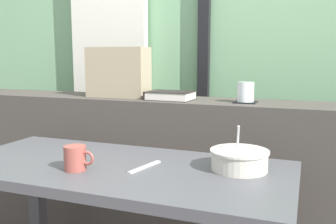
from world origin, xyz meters
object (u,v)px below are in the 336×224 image
at_px(closed_book, 170,95).
at_px(fork_utensil, 145,167).
at_px(breakfast_table, 118,195).
at_px(ceramic_mug, 76,158).
at_px(throw_pillow, 118,72).
at_px(soup_bowl, 239,160).
at_px(juice_glass, 246,93).
at_px(coaster_square, 245,102).

bearing_deg(closed_book, fork_utensil, -78.54).
xyz_separation_m(breakfast_table, closed_book, (-0.01, 0.56, 0.31)).
height_order(closed_book, ceramic_mug, closed_book).
bearing_deg(fork_utensil, closed_book, 115.14).
relative_size(closed_book, ceramic_mug, 2.03).
distance_m(throw_pillow, soup_bowl, 0.93).
xyz_separation_m(fork_utensil, ceramic_mug, (-0.21, -0.11, 0.04)).
height_order(breakfast_table, fork_utensil, fork_utensil).
height_order(juice_glass, throw_pillow, throw_pillow).
height_order(soup_bowl, ceramic_mug, soup_bowl).
relative_size(soup_bowl, ceramic_mug, 1.79).
xyz_separation_m(breakfast_table, ceramic_mug, (-0.10, -0.11, 0.16)).
bearing_deg(fork_utensil, coaster_square, 79.52).
relative_size(coaster_square, ceramic_mug, 0.88).
bearing_deg(breakfast_table, soup_bowl, 12.88).
relative_size(breakfast_table, soup_bowl, 6.13).
distance_m(juice_glass, ceramic_mug, 0.84).
height_order(coaster_square, soup_bowl, coaster_square).
relative_size(fork_utensil, ceramic_mug, 1.50).
relative_size(closed_book, fork_utensil, 1.35).
xyz_separation_m(soup_bowl, fork_utensil, (-0.32, -0.09, -0.03)).
height_order(closed_book, soup_bowl, closed_book).
distance_m(breakfast_table, ceramic_mug, 0.22).
relative_size(throw_pillow, soup_bowl, 1.58).
distance_m(breakfast_table, coaster_square, 0.74).
bearing_deg(juice_glass, throw_pillow, 178.01).
relative_size(breakfast_table, coaster_square, 12.44).
height_order(breakfast_table, coaster_square, coaster_square).
bearing_deg(breakfast_table, fork_utensil, 1.39).
xyz_separation_m(breakfast_table, juice_glass, (0.36, 0.57, 0.34)).
bearing_deg(coaster_square, fork_utensil, -114.16).
height_order(juice_glass, closed_book, juice_glass).
bearing_deg(ceramic_mug, breakfast_table, 45.53).
relative_size(breakfast_table, throw_pillow, 3.89).
bearing_deg(coaster_square, breakfast_table, -122.37).
bearing_deg(ceramic_mug, fork_utensil, 27.22).
bearing_deg(soup_bowl, fork_utensil, -163.42).
height_order(coaster_square, closed_book, closed_book).
distance_m(juice_glass, throw_pillow, 0.68).
relative_size(juice_glass, fork_utensil, 0.54).
height_order(coaster_square, throw_pillow, throw_pillow).
distance_m(closed_book, ceramic_mug, 0.69).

